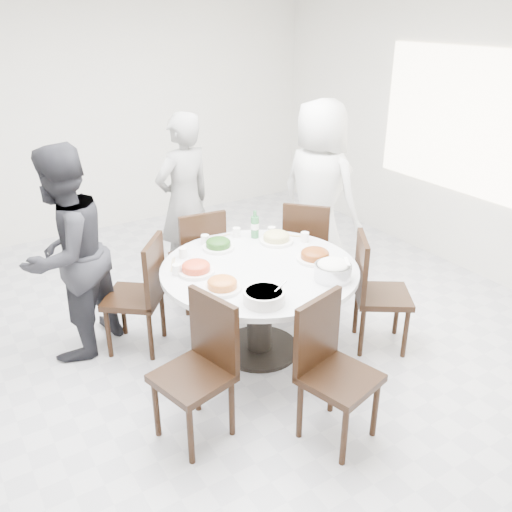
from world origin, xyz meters
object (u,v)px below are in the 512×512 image
diner_right (319,194)px  diner_middle (184,202)px  chair_n (197,257)px  chair_ne (308,246)px  soup_bowl (264,297)px  beverage_bottle (255,224)px  dining_table (259,310)px  diner_left (66,255)px  chair_sw (192,375)px  chair_s (340,376)px  rice_bowl (333,272)px  chair_se (383,293)px  chair_nw (133,295)px

diner_right → diner_middle: diner_right is taller
chair_n → diner_right: bearing=179.3°
chair_ne → soup_bowl: bearing=89.0°
beverage_bottle → soup_bowl: bearing=-118.9°
dining_table → chair_ne: (0.93, 0.61, 0.10)m
diner_left → chair_ne: bearing=139.0°
chair_sw → beverage_bottle: bearing=119.9°
chair_n → diner_right: diner_right is taller
chair_n → soup_bowl: 1.48m
chair_ne → soup_bowl: chair_ne is taller
chair_s → rice_bowl: size_ratio=3.56×
chair_s → dining_table: bearing=70.4°
rice_bowl → beverage_bottle: (-0.06, 0.96, 0.06)m
diner_middle → rice_bowl: size_ratio=6.36×
chair_ne → chair_se: same height
beverage_bottle → chair_s: bearing=-103.2°
chair_ne → chair_se: 1.06m
chair_sw → chair_n: bearing=138.7°
chair_s → chair_ne: bearing=44.1°
diner_middle → soup_bowl: bearing=67.2°
chair_ne → chair_sw: bearing=80.5°
chair_n → diner_middle: diner_middle is taller
chair_sw → diner_right: diner_right is taller
chair_ne → chair_n: size_ratio=1.00×
diner_left → beverage_bottle: size_ratio=7.02×
dining_table → soup_bowl: soup_bowl is taller
chair_sw → diner_left: diner_left is taller
diner_right → beverage_bottle: diner_right is taller
chair_nw → soup_bowl: 1.23m
chair_s → diner_left: (-1.12, 1.87, 0.36)m
chair_ne → dining_table: bearing=80.0°
dining_table → soup_bowl: size_ratio=5.36×
diner_right → beverage_bottle: 0.96m
chair_s → chair_se: bearing=18.5°
diner_left → rice_bowl: size_ratio=6.28×
chair_ne → diner_left: (-2.15, 0.19, 0.36)m
diner_middle → diner_right: bearing=139.3°
chair_s → chair_se: same height
chair_sw → rice_bowl: size_ratio=3.56×
dining_table → rice_bowl: size_ratio=5.61×
soup_bowl → chair_n: bearing=81.9°
diner_left → rice_bowl: diner_left is taller
chair_sw → diner_right: 2.51m
chair_s → diner_middle: diner_middle is taller
chair_nw → rice_bowl: bearing=87.2°
dining_table → diner_right: 1.52m
diner_left → beverage_bottle: diner_left is taller
dining_table → chair_se: (0.87, -0.45, 0.10)m
soup_bowl → chair_ne: bearing=42.1°
chair_nw → chair_sw: bearing=36.4°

